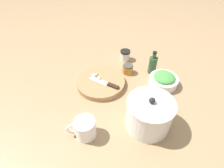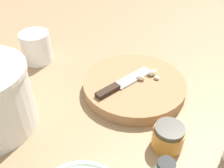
{
  "view_description": "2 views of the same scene",
  "coord_description": "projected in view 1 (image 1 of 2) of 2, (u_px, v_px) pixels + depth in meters",
  "views": [
    {
      "loc": [
        0.48,
        0.59,
        0.73
      ],
      "look_at": [
        0.05,
        -0.01,
        0.05
      ],
      "focal_mm": 28.0,
      "sensor_mm": 36.0,
      "label": 1
    },
    {
      "loc": [
        -0.44,
        0.14,
        0.45
      ],
      "look_at": [
        0.06,
        -0.02,
        0.05
      ],
      "focal_mm": 40.0,
      "sensor_mm": 36.0,
      "label": 2
    }
  ],
  "objects": [
    {
      "name": "stock_pot",
      "position": [
        149.0,
        114.0,
        0.8
      ],
      "size": [
        0.21,
        0.21,
        0.19
      ],
      "color": "silver",
      "rests_on": "ground_plane"
    },
    {
      "name": "cutting_board",
      "position": [
        101.0,
        83.0,
        1.06
      ],
      "size": [
        0.29,
        0.29,
        0.03
      ],
      "color": "#9E754C",
      "rests_on": "ground_plane"
    },
    {
      "name": "honey_jar",
      "position": [
        128.0,
        69.0,
        1.14
      ],
      "size": [
        0.07,
        0.07,
        0.06
      ],
      "color": "#BC7A2D",
      "rests_on": "ground_plane"
    },
    {
      "name": "chef_knife",
      "position": [
        106.0,
        83.0,
        1.02
      ],
      "size": [
        0.11,
        0.19,
        0.01
      ],
      "rotation": [
        0.0,
        0.0,
        3.56
      ],
      "color": "black",
      "rests_on": "cutting_board"
    },
    {
      "name": "coffee_mug",
      "position": [
        85.0,
        128.0,
        0.78
      ],
      "size": [
        0.12,
        0.1,
        0.1
      ],
      "color": "white",
      "rests_on": "ground_plane"
    },
    {
      "name": "garlic_cloves",
      "position": [
        96.0,
        76.0,
        1.07
      ],
      "size": [
        0.05,
        0.08,
        0.02
      ],
      "color": "silver",
      "rests_on": "cutting_board"
    },
    {
      "name": "oil_bottle",
      "position": [
        153.0,
        64.0,
        1.12
      ],
      "size": [
        0.05,
        0.05,
        0.16
      ],
      "color": "#2D4C2D",
      "rests_on": "ground_plane"
    },
    {
      "name": "spice_jar",
      "position": [
        125.0,
        55.0,
        1.25
      ],
      "size": [
        0.07,
        0.07,
        0.07
      ],
      "color": "silver",
      "rests_on": "ground_plane"
    },
    {
      "name": "ground_plane",
      "position": [
        119.0,
        88.0,
        1.05
      ],
      "size": [
        5.0,
        5.0,
        0.0
      ],
      "primitive_type": "plane",
      "color": "#997A56"
    },
    {
      "name": "herb_bowl",
      "position": [
        164.0,
        80.0,
        1.05
      ],
      "size": [
        0.17,
        0.17,
        0.08
      ],
      "color": "white",
      "rests_on": "ground_plane"
    }
  ]
}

